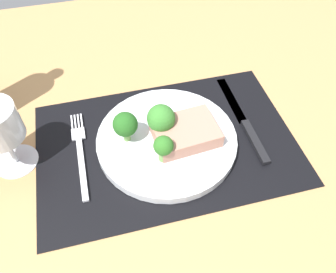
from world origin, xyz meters
TOP-DOWN VIEW (x-y plane):
  - ground_plane at (0.00, 0.00)cm, footprint 140.00×110.00cm
  - placemat at (0.00, 0.00)cm, footprint 45.96×30.21cm
  - plate at (0.00, 0.00)cm, footprint 24.89×24.89cm
  - steak at (3.13, -0.89)cm, footprint 11.51×9.10cm
  - broccoli_near_fork at (-1.64, -4.42)cm, footprint 3.32×3.32cm
  - broccoli_back_left at (-6.83, 1.27)cm, footprint 4.28×4.28cm
  - broccoli_near_steak at (-0.64, 1.39)cm, footprint 4.94×4.94cm
  - fork at (-15.27, 1.42)cm, footprint 2.40×19.20cm
  - knife at (15.39, 0.53)cm, footprint 1.80×23.00cm

SIDE VIEW (x-z plane):
  - ground_plane at x=0.00cm, z-range -3.00..0.00cm
  - placemat at x=0.00cm, z-range 0.00..0.30cm
  - fork at x=-15.27cm, z-range 0.30..0.80cm
  - knife at x=15.39cm, z-range 0.20..1.00cm
  - plate at x=0.00cm, z-range 0.30..1.90cm
  - steak at x=3.13cm, z-range 1.90..4.63cm
  - broccoli_near_fork at x=-1.64cm, z-range 2.47..7.67cm
  - broccoli_near_steak at x=-0.64cm, z-range 2.39..8.44cm
  - broccoli_back_left at x=-6.83cm, z-range 2.67..8.69cm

